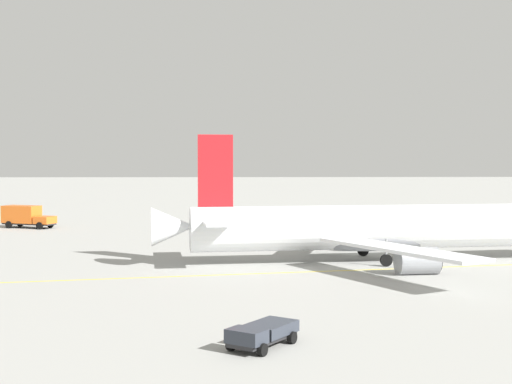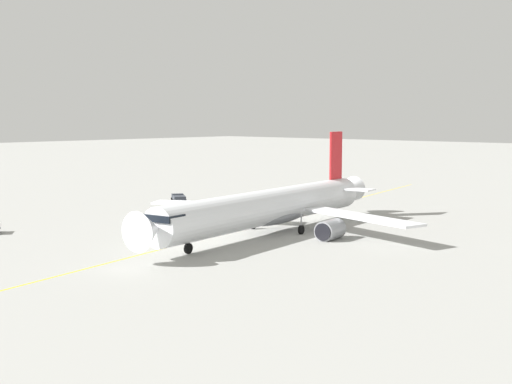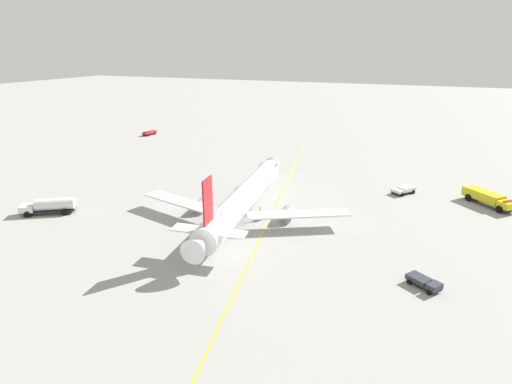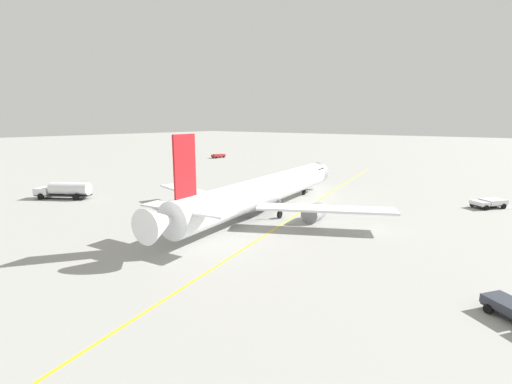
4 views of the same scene
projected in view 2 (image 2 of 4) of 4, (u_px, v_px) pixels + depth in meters
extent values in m
plane|color=#9E9E99|center=(293.00, 229.00, 85.46)|extent=(600.00, 600.00, 0.00)
cylinder|color=white|center=(268.00, 207.00, 81.81)|extent=(38.73, 8.89, 4.14)
cone|color=white|center=(148.00, 230.00, 65.06)|extent=(3.47, 4.28, 3.93)
cone|color=white|center=(348.00, 189.00, 98.77)|extent=(4.41, 3.99, 3.52)
cube|color=black|center=(164.00, 217.00, 66.76)|extent=(2.82, 3.79, 0.70)
ellipsoid|color=gray|center=(277.00, 215.00, 83.51)|extent=(14.22, 5.42, 2.28)
cube|color=red|center=(336.00, 155.00, 95.11)|extent=(3.21, 0.64, 6.55)
cube|color=white|center=(356.00, 189.00, 93.81)|extent=(3.16, 4.94, 0.20)
cube|color=white|center=(316.00, 187.00, 97.37)|extent=(3.16, 4.94, 0.20)
cube|color=white|center=(361.00, 217.00, 78.75)|extent=(7.29, 17.18, 0.28)
cube|color=white|center=(216.00, 204.00, 90.62)|extent=(10.90, 16.39, 0.28)
cylinder|color=gray|center=(330.00, 230.00, 78.17)|extent=(3.69, 2.71, 2.31)
cylinder|color=black|center=(323.00, 232.00, 76.72)|extent=(0.39, 1.96, 1.96)
cylinder|color=gray|center=(219.00, 218.00, 87.18)|extent=(3.69, 2.71, 2.31)
cylinder|color=black|center=(210.00, 220.00, 85.73)|extent=(0.39, 1.96, 1.96)
cylinder|color=#9EA0A5|center=(188.00, 239.00, 70.01)|extent=(0.20, 0.20, 1.96)
cylinder|color=black|center=(188.00, 248.00, 70.12)|extent=(1.13, 0.43, 1.10)
cylinder|color=#9EA0A5|center=(301.00, 222.00, 81.61)|extent=(0.20, 0.20, 1.96)
cylinder|color=black|center=(301.00, 230.00, 81.72)|extent=(1.13, 0.43, 1.10)
cylinder|color=#9EA0A5|center=(253.00, 217.00, 85.53)|extent=(0.20, 0.20, 1.96)
cylinder|color=black|center=(253.00, 225.00, 85.63)|extent=(1.13, 0.43, 1.10)
cube|color=#232326|center=(179.00, 200.00, 112.67)|extent=(3.77, 4.44, 0.20)
cube|color=#2D333D|center=(178.00, 196.00, 114.08)|extent=(2.28, 2.13, 0.70)
cube|color=black|center=(177.00, 195.00, 114.60)|extent=(1.34, 0.97, 0.39)
cube|color=#2D333D|center=(179.00, 198.00, 111.91)|extent=(3.15, 3.38, 0.60)
cylinder|color=black|center=(172.00, 199.00, 113.92)|extent=(0.60, 0.69, 0.64)
cylinder|color=black|center=(183.00, 199.00, 114.36)|extent=(0.60, 0.69, 0.64)
cylinder|color=black|center=(174.00, 201.00, 111.14)|extent=(0.60, 0.69, 0.64)
cylinder|color=black|center=(186.00, 201.00, 111.57)|extent=(0.60, 0.69, 0.64)
cube|color=yellow|center=(254.00, 225.00, 88.73)|extent=(123.61, 23.73, 0.01)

